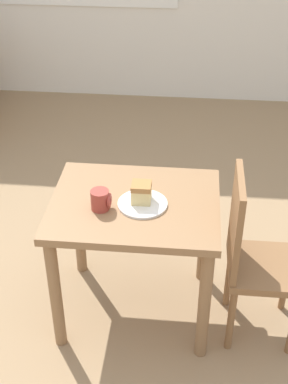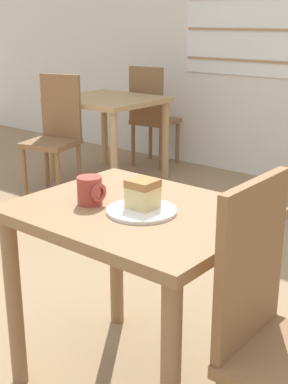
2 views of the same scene
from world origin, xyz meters
TOP-DOWN VIEW (x-y plane):
  - ground_plane at (0.00, 0.00)m, footprint 14.00×14.00m
  - dining_table_near at (0.09, 0.15)m, footprint 0.82×0.66m
  - chair_near_window at (0.67, 0.07)m, footprint 0.37×0.37m
  - plate at (0.13, 0.12)m, footprint 0.24×0.24m
  - cake_slice at (0.12, 0.14)m, footprint 0.09×0.09m
  - coffee_mug at (-0.06, 0.07)m, footprint 0.10×0.09m

SIDE VIEW (x-z plane):
  - ground_plane at x=0.00m, z-range 0.00..0.00m
  - chair_near_window at x=0.67m, z-range 0.03..0.96m
  - dining_table_near at x=0.09m, z-range 0.23..0.95m
  - plate at x=0.13m, z-range 0.72..0.73m
  - coffee_mug at x=-0.06m, z-range 0.72..0.82m
  - cake_slice at x=0.12m, z-range 0.73..0.83m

